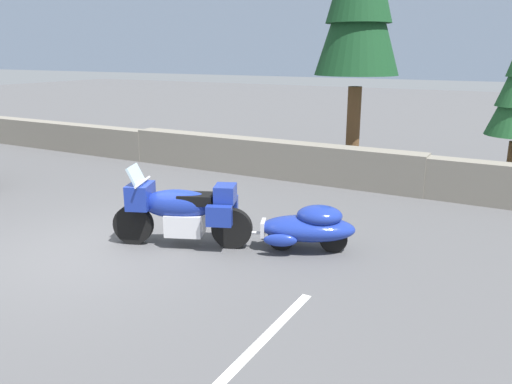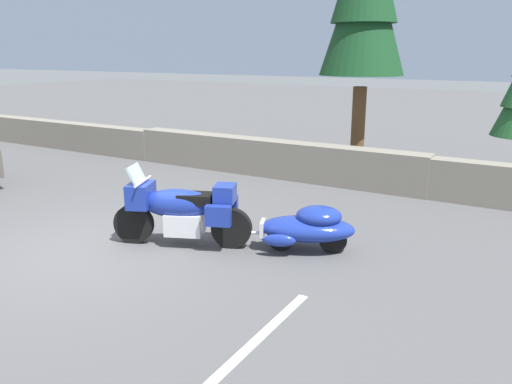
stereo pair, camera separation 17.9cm
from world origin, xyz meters
The scene contains 5 objects.
ground_plane centered at (0.00, 0.00, 0.00)m, with size 80.00×80.00×0.00m, color #4C4C4F.
stone_guard_wall centered at (-0.19, 5.95, 0.45)m, with size 24.00×0.57×0.93m.
touring_motorcycle centered at (1.10, 0.96, 0.62)m, with size 2.19×1.25×1.33m.
car_shaped_trailer centered at (3.00, 1.74, 0.41)m, with size 2.17×1.22×0.76m.
parking_stripe_marker centered at (3.62, -1.50, 0.00)m, with size 0.12×3.60×0.01m, color silver.
Camera 2 is at (6.13, -5.25, 3.08)m, focal length 35.74 mm.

